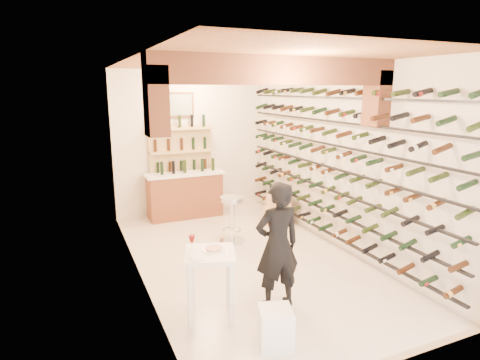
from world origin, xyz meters
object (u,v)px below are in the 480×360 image
(back_counter, at_px, (185,193))
(crate_lower, at_px, (278,216))
(person, at_px, (277,246))
(chrome_barstool, at_px, (232,216))
(tasting_table, at_px, (210,264))
(white_stool, at_px, (275,328))
(wine_rack, at_px, (327,162))

(back_counter, distance_m, crate_lower, 2.11)
(person, xyz_separation_m, chrome_barstool, (0.32, 2.29, -0.33))
(chrome_barstool, bearing_deg, tasting_table, -118.66)
(back_counter, height_order, white_stool, back_counter)
(tasting_table, height_order, white_stool, tasting_table)
(crate_lower, bearing_deg, tasting_table, -131.91)
(wine_rack, relative_size, chrome_barstool, 6.51)
(tasting_table, distance_m, white_stool, 1.08)
(back_counter, xyz_separation_m, tasting_table, (-0.85, -4.05, 0.18))
(person, bearing_deg, wine_rack, -138.73)
(white_stool, bearing_deg, tasting_table, 118.37)
(white_stool, distance_m, person, 1.06)
(chrome_barstool, bearing_deg, wine_rack, -28.29)
(tasting_table, bearing_deg, person, 13.18)
(back_counter, distance_m, person, 4.15)
(wine_rack, bearing_deg, person, -140.26)
(person, bearing_deg, white_stool, 62.02)
(white_stool, xyz_separation_m, chrome_barstool, (0.75, 3.04, 0.28))
(tasting_table, xyz_separation_m, chrome_barstool, (1.20, 2.20, -0.20))
(person, bearing_deg, crate_lower, -117.92)
(tasting_table, xyz_separation_m, crate_lower, (2.52, 2.80, -0.54))
(tasting_table, bearing_deg, back_counter, 97.09)
(wine_rack, xyz_separation_m, tasting_table, (-2.68, -1.40, -0.84))
(wine_rack, height_order, tasting_table, wine_rack)
(chrome_barstool, bearing_deg, crate_lower, 24.71)
(back_counter, bearing_deg, chrome_barstool, -79.20)
(white_stool, bearing_deg, person, 60.49)
(person, bearing_deg, chrome_barstool, -96.39)
(wine_rack, bearing_deg, crate_lower, 96.61)
(back_counter, bearing_deg, crate_lower, -36.79)
(tasting_table, bearing_deg, white_stool, -42.71)
(back_counter, distance_m, chrome_barstool, 1.89)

